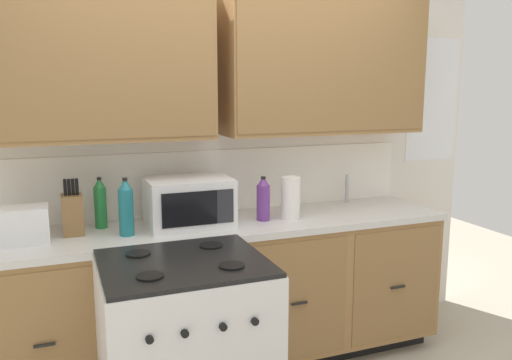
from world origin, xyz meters
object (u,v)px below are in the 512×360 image
toaster (20,225)px  paper_towel_roll (291,198)px  microwave (189,202)px  stove_range (186,355)px  bottle_green (100,203)px  bottle_violet (263,199)px  bottle_teal (126,208)px  knife_block (73,214)px

toaster → paper_towel_roll: paper_towel_roll is taller
microwave → paper_towel_roll: size_ratio=1.85×
stove_range → bottle_green: (-0.29, 0.78, 0.60)m
paper_towel_roll → bottle_violet: (-0.17, 0.03, 0.00)m
bottle_green → bottle_violet: (0.93, -0.18, -0.01)m
toaster → bottle_green: bottle_green is taller
toaster → bottle_teal: bottle_teal is taller
stove_range → knife_block: knife_block is taller
stove_range → bottle_violet: 1.05m
stove_range → toaster: toaster is taller
microwave → bottle_violet: bearing=-5.7°
stove_range → knife_block: bearing=122.9°
bottle_green → bottle_teal: 0.24m
paper_towel_roll → bottle_teal: bottle_teal is taller
knife_block → bottle_teal: bottle_teal is taller
knife_block → bottle_violet: knife_block is taller
toaster → bottle_violet: 1.34m
microwave → knife_block: bearing=175.7°
stove_range → paper_towel_roll: paper_towel_roll is taller
toaster → bottle_teal: 0.54m
knife_block → paper_towel_roll: (1.26, -0.12, 0.01)m
bottle_green → paper_towel_roll: bearing=-10.5°
paper_towel_roll → stove_range: bearing=-144.7°
bottle_violet → microwave: bearing=174.3°
toaster → knife_block: knife_block is taller
toaster → bottle_green: 0.45m
knife_block → stove_range: bearing=-57.1°
stove_range → paper_towel_roll: 1.15m
microwave → bottle_violet: (0.45, -0.05, -0.01)m
paper_towel_roll → bottle_teal: (-0.98, -0.01, 0.02)m
microwave → bottle_teal: bottle_teal is taller
stove_range → bottle_violet: bottle_violet is taller
bottle_violet → paper_towel_roll: bearing=-8.8°
stove_range → bottle_violet: bearing=43.2°
microwave → bottle_green: size_ratio=1.63×
bottle_teal → microwave: bearing=12.4°
bottle_teal → bottle_green: bearing=118.6°
knife_block → bottle_violet: (1.09, -0.09, 0.02)m
stove_range → microwave: size_ratio=1.98×
toaster → bottle_teal: bearing=-5.3°
stove_range → bottle_teal: size_ratio=2.99×
stove_range → knife_block: (-0.45, 0.69, 0.57)m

